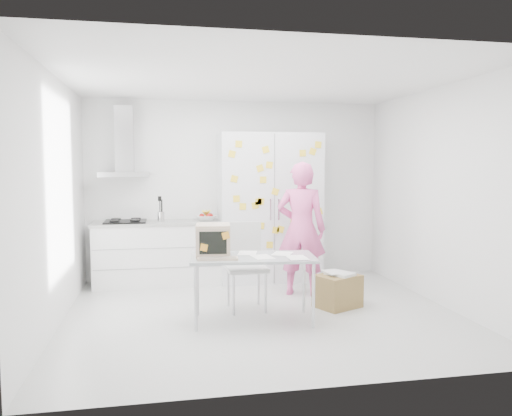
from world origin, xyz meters
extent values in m
cube|color=silver|center=(0.00, 0.00, -0.01)|extent=(4.50, 4.00, 0.02)
cube|color=white|center=(0.00, 2.00, 1.35)|extent=(4.50, 0.02, 2.70)
cube|color=white|center=(-2.25, 0.00, 1.35)|extent=(0.02, 4.00, 2.70)
cube|color=white|center=(2.25, 0.00, 1.35)|extent=(0.02, 4.00, 2.70)
cube|color=white|center=(0.00, 0.00, 2.70)|extent=(4.50, 4.00, 0.02)
cube|color=white|center=(-1.20, 1.70, 0.44)|extent=(1.80, 0.60, 0.88)
cube|color=gray|center=(-1.20, 1.40, 0.58)|extent=(1.76, 0.01, 0.01)
cube|color=gray|center=(-1.20, 1.40, 0.30)|extent=(1.76, 0.01, 0.01)
cube|color=#9E9E99|center=(-1.20, 1.70, 0.90)|extent=(1.84, 0.63, 0.04)
cube|color=black|center=(-1.65, 1.70, 0.93)|extent=(0.58, 0.50, 0.03)
cylinder|color=black|center=(-1.79, 1.58, 0.95)|extent=(0.14, 0.14, 0.02)
cylinder|color=black|center=(-1.51, 1.58, 0.95)|extent=(0.14, 0.14, 0.02)
cylinder|color=black|center=(-1.79, 1.82, 0.95)|extent=(0.14, 0.14, 0.02)
cylinder|color=black|center=(-1.51, 1.82, 0.95)|extent=(0.14, 0.14, 0.02)
cylinder|color=silver|center=(-1.15, 1.70, 0.99)|extent=(0.10, 0.10, 0.14)
cylinder|color=black|center=(-1.16, 1.71, 1.09)|extent=(0.01, 0.01, 0.30)
cylinder|color=black|center=(-1.13, 1.69, 1.09)|extent=(0.01, 0.01, 0.30)
cylinder|color=black|center=(-1.15, 1.72, 1.09)|extent=(0.01, 0.01, 0.30)
cube|color=black|center=(-1.16, 1.71, 1.25)|extent=(0.05, 0.01, 0.07)
imported|color=white|center=(-0.50, 1.70, 0.96)|extent=(0.31, 0.31, 0.08)
sphere|color=#B2140F|center=(-0.56, 1.72, 0.99)|extent=(0.08, 0.08, 0.08)
sphere|color=#B2140F|center=(-0.47, 1.65, 0.99)|extent=(0.08, 0.08, 0.08)
sphere|color=#B2140F|center=(-0.43, 1.74, 0.99)|extent=(0.08, 0.08, 0.08)
cylinder|color=yellow|center=(-0.52, 1.72, 1.03)|extent=(0.09, 0.17, 0.10)
cylinder|color=yellow|center=(-0.49, 1.72, 1.03)|extent=(0.04, 0.17, 0.10)
cylinder|color=yellow|center=(-0.47, 1.72, 1.03)|extent=(0.08, 0.17, 0.10)
cube|color=silver|center=(-1.65, 1.75, 1.60)|extent=(0.70, 0.48, 0.07)
cube|color=silver|center=(-1.65, 1.87, 2.10)|extent=(0.26, 0.24, 0.95)
cube|color=silver|center=(0.45, 1.68, 1.10)|extent=(1.50, 0.65, 2.20)
cube|color=slate|center=(0.45, 1.35, 1.10)|extent=(0.01, 0.01, 2.16)
cube|color=silver|center=(0.39, 1.34, 1.10)|extent=(0.02, 0.02, 0.30)
cube|color=silver|center=(0.51, 1.34, 1.10)|extent=(0.02, 0.02, 0.30)
cube|color=yellow|center=(0.86, 1.34, 1.90)|extent=(0.10, 0.00, 0.10)
cube|color=yellow|center=(1.01, 1.34, 1.93)|extent=(0.12, 0.00, 0.12)
cube|color=yellow|center=(1.12, 1.34, 1.05)|extent=(0.12, 0.00, 0.12)
cube|color=yellow|center=(0.22, 1.34, 1.21)|extent=(0.10, 0.00, 0.10)
cube|color=yellow|center=(0.46, 1.34, 1.35)|extent=(0.12, 0.00, 0.12)
cube|color=yellow|center=(0.83, 1.34, 0.86)|extent=(0.12, 0.00, 0.12)
cube|color=yellow|center=(0.25, 1.34, 0.87)|extent=(0.10, 0.00, 0.10)
cube|color=yellow|center=(0.32, 1.34, 1.95)|extent=(0.12, 0.00, 0.12)
cube|color=yellow|center=(0.54, 1.34, 0.81)|extent=(0.12, 0.00, 0.12)
cube|color=yellow|center=(0.86, 1.34, 1.19)|extent=(0.12, 0.00, 0.12)
cube|color=yellow|center=(0.74, 1.34, 0.94)|extent=(0.10, 0.00, 0.10)
cube|color=yellow|center=(0.24, 1.34, 1.69)|extent=(0.12, 0.00, 0.12)
cube|color=yellow|center=(-0.01, 1.34, 1.15)|extent=(0.10, 0.00, 0.10)
cube|color=yellow|center=(-0.10, 1.34, 1.26)|extent=(0.10, 0.00, 0.10)
cube|color=yellow|center=(-0.16, 1.34, 1.89)|extent=(0.11, 0.00, 0.11)
cube|color=yellow|center=(0.38, 1.34, 0.59)|extent=(0.10, 0.00, 0.10)
cube|color=yellow|center=(0.25, 1.34, 1.22)|extent=(0.11, 0.00, 0.11)
cube|color=yellow|center=(0.99, 1.34, 0.59)|extent=(0.11, 0.00, 0.11)
cube|color=yellow|center=(1.09, 1.34, 2.03)|extent=(0.10, 0.00, 0.10)
cube|color=yellow|center=(0.28, 1.34, 1.53)|extent=(0.10, 0.00, 0.10)
cube|color=yellow|center=(0.17, 1.34, 1.16)|extent=(0.11, 0.00, 0.11)
cube|color=yellow|center=(0.63, 1.34, 0.52)|extent=(0.10, 0.00, 0.10)
cube|color=yellow|center=(-0.07, 1.34, 2.03)|extent=(0.10, 0.00, 0.10)
cube|color=yellow|center=(-0.13, 1.34, 1.54)|extent=(0.12, 0.00, 0.12)
cube|color=yellow|center=(0.76, 1.34, 0.77)|extent=(0.11, 0.00, 0.11)
cube|color=yellow|center=(0.37, 1.34, 1.73)|extent=(0.11, 0.00, 0.11)
cube|color=yellow|center=(0.72, 1.34, 1.28)|extent=(0.11, 0.00, 0.11)
cube|color=yellow|center=(0.47, 1.34, 0.80)|extent=(0.11, 0.00, 0.11)
imported|color=pink|center=(0.68, 0.75, 0.89)|extent=(0.77, 0.65, 1.78)
cube|color=#A6AEB1|center=(-0.16, -0.26, 0.72)|extent=(1.43, 0.82, 0.03)
cylinder|color=#BBBDC1|center=(-0.81, -0.48, 0.35)|extent=(0.04, 0.04, 0.70)
cylinder|color=#BBBDC1|center=(0.43, -0.61, 0.35)|extent=(0.04, 0.04, 0.70)
cylinder|color=#BBBDC1|center=(-0.75, 0.08, 0.35)|extent=(0.04, 0.04, 0.70)
cylinder|color=#BBBDC1|center=(0.49, -0.04, 0.35)|extent=(0.04, 0.04, 0.70)
cube|color=beige|center=(-0.59, -0.14, 0.91)|extent=(0.41, 0.43, 0.35)
cube|color=beige|center=(-0.61, -0.34, 0.91)|extent=(0.35, 0.05, 0.31)
cube|color=black|center=(-0.61, -0.35, 0.91)|extent=(0.29, 0.04, 0.24)
cube|color=#FFA92E|center=(-0.71, -0.35, 0.86)|extent=(0.09, 0.01, 0.09)
cube|color=#FFA92E|center=(-0.47, -0.37, 0.99)|extent=(0.09, 0.01, 0.09)
cube|color=beige|center=(-0.56, -0.39, 0.75)|extent=(0.44, 0.19, 0.02)
cube|color=gray|center=(-0.56, -0.39, 0.76)|extent=(0.40, 0.15, 0.01)
cube|color=white|center=(-0.07, -0.32, 0.74)|extent=(0.24, 0.32, 0.00)
cube|color=white|center=(0.19, -0.18, 0.74)|extent=(0.31, 0.35, 0.00)
cube|color=white|center=(0.29, -0.45, 0.74)|extent=(0.21, 0.29, 0.00)
cube|color=white|center=(-0.19, -0.06, 0.74)|extent=(0.27, 0.33, 0.00)
cube|color=silver|center=(-0.15, 0.19, 0.50)|extent=(0.48, 0.48, 0.04)
cube|color=silver|center=(-0.16, 0.40, 0.78)|extent=(0.45, 0.05, 0.51)
cylinder|color=silver|center=(-0.34, 0.00, 0.24)|extent=(0.03, 0.03, 0.48)
cylinder|color=silver|center=(0.04, 0.01, 0.24)|extent=(0.03, 0.03, 0.48)
cylinder|color=silver|center=(-0.35, 0.38, 0.24)|extent=(0.03, 0.03, 0.48)
cylinder|color=silver|center=(0.03, 0.39, 0.24)|extent=(0.03, 0.03, 0.48)
cube|color=olive|center=(0.96, 0.09, 0.20)|extent=(0.62, 0.57, 0.40)
cube|color=silver|center=(0.99, 0.09, 0.42)|extent=(0.37, 0.40, 0.03)
cube|color=silver|center=(0.92, 0.12, 0.43)|extent=(0.25, 0.32, 0.00)
camera|label=1|loc=(-1.14, -5.59, 1.74)|focal=35.00mm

